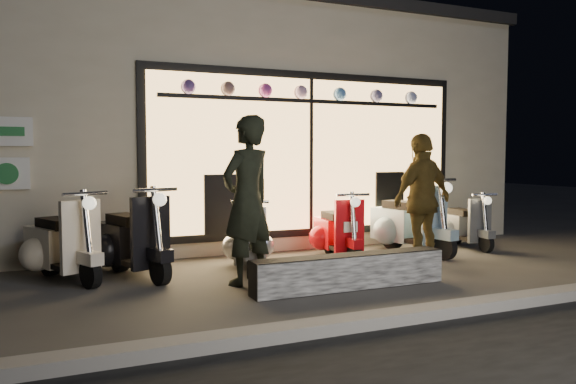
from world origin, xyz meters
name	(u,v)px	position (x,y,z in m)	size (l,w,h in m)	color
ground	(320,278)	(0.00, 0.00, 0.00)	(40.00, 40.00, 0.00)	#383533
kerb	(417,314)	(0.00, -2.00, 0.06)	(40.00, 0.25, 0.12)	slate
shop_building	(211,127)	(0.00, 4.98, 2.10)	(10.20, 6.23, 4.20)	beige
graffiti_barrier	(350,271)	(0.05, -0.65, 0.20)	(2.38, 0.28, 0.40)	black
scooter_silver	(248,241)	(-0.62, 0.95, 0.37)	(0.67, 1.30, 0.93)	black
scooter_red	(336,232)	(0.86, 1.17, 0.39)	(0.54, 1.36, 0.97)	black
scooter_black	(129,241)	(-2.18, 1.15, 0.44)	(0.81, 1.54, 1.10)	black
scooter_cream	(59,244)	(-3.01, 1.26, 0.43)	(0.87, 1.47, 1.07)	black
scooter_blue	(405,223)	(2.09, 1.16, 0.46)	(0.67, 1.61, 1.15)	black
scooter_grey	(463,225)	(3.31, 1.21, 0.36)	(0.49, 1.25, 0.89)	black
man	(247,200)	(-0.95, 0.05, 1.01)	(0.73, 0.48, 2.01)	black
woman	(422,200)	(1.64, 0.12, 0.92)	(1.08, 0.45, 1.84)	brown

